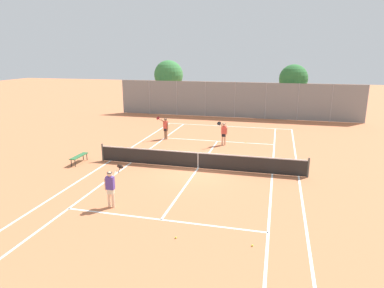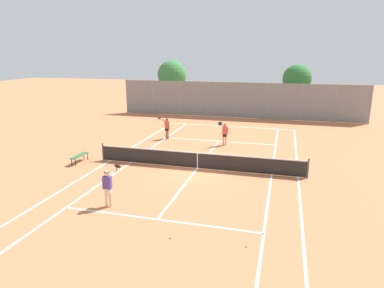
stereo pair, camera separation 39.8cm
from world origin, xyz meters
name	(u,v)px [view 2 (the right image)]	position (x,y,z in m)	size (l,w,h in m)	color
ground_plane	(197,168)	(0.00, 0.00, 0.00)	(120.00, 120.00, 0.00)	#C67047
court_line_markings	(197,168)	(0.00, 0.00, 0.00)	(11.10, 23.90, 0.01)	white
tennis_net	(197,160)	(0.00, 0.00, 0.51)	(12.00, 0.10, 1.07)	#474C47
player_near_side	(108,186)	(-2.43, -5.81, 0.93)	(0.64, 0.75, 1.77)	beige
player_far_left	(167,127)	(-3.95, 6.11, 0.93)	(0.87, 0.66, 1.77)	#936B4C
player_far_right	(225,133)	(0.61, 5.41, 0.93)	(0.66, 0.73, 1.77)	#D8A884
loose_tennis_ball_0	(171,237)	(0.97, -7.61, 0.03)	(0.07, 0.07, 0.07)	#D1DB33
loose_tennis_ball_1	(247,143)	(2.10, 6.40, 0.03)	(0.07, 0.07, 0.07)	#D1DB33
loose_tennis_ball_2	(247,246)	(3.63, -7.46, 0.03)	(0.07, 0.07, 0.07)	#D1DB33
loose_tennis_ball_3	(279,132)	(4.25, 10.55, 0.03)	(0.07, 0.07, 0.07)	#D1DB33
courtside_bench	(80,156)	(-7.08, -0.79, 0.41)	(0.36, 1.50, 0.47)	#2D6638
back_fence	(238,100)	(0.00, 16.32, 1.79)	(24.41, 0.08, 3.57)	gray
tree_behind_left	(172,76)	(-7.90, 19.42, 3.85)	(3.25, 3.25, 5.58)	brown
tree_behind_right	(298,80)	(5.67, 18.50, 3.75)	(2.86, 2.86, 5.27)	brown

